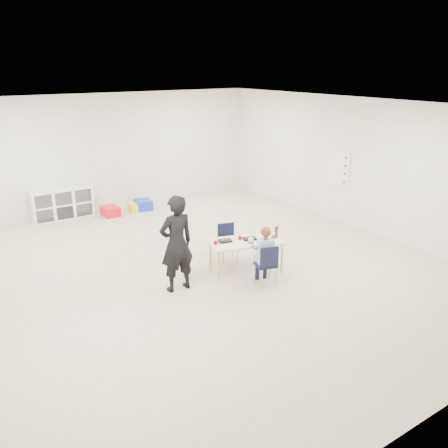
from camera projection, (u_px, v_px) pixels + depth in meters
room at (201, 192)px, 7.97m from camera, size 9.00×9.02×2.80m
table at (246, 256)px, 8.21m from camera, size 1.38×0.96×0.57m
chair_near at (266, 264)px, 7.75m from camera, size 0.41×0.40×0.69m
chair_far at (228, 243)px, 8.63m from camera, size 0.41×0.40×0.69m
child at (266, 253)px, 7.69m from camera, size 0.57×0.57×1.09m
lunch_tray_near at (250, 238)px, 8.18m from camera, size 0.26×0.22×0.03m
lunch_tray_far at (225, 241)px, 8.07m from camera, size 0.26×0.22×0.03m
milk_carton at (251, 241)px, 7.98m from camera, size 0.09×0.09×0.10m
bread_roll at (263, 239)px, 8.11m from camera, size 0.09×0.09×0.07m
apple_near at (240, 238)px, 8.15m from camera, size 0.07×0.07×0.07m
apple_far at (216, 243)px, 7.93m from camera, size 0.07×0.07×0.07m
cubby_shelf at (62, 204)px, 11.03m from camera, size 1.40×0.40×0.70m
rules_poster at (339, 167)px, 10.60m from camera, size 0.02×0.60×0.80m
adult at (177, 244)px, 7.39m from camera, size 0.57×0.38×1.57m
bin_red at (110, 211)px, 11.28m from camera, size 0.36×0.46×0.22m
bin_yellow at (136, 207)px, 11.68m from camera, size 0.36×0.43×0.19m
bin_blue at (143, 205)px, 11.79m from camera, size 0.45×0.54×0.24m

